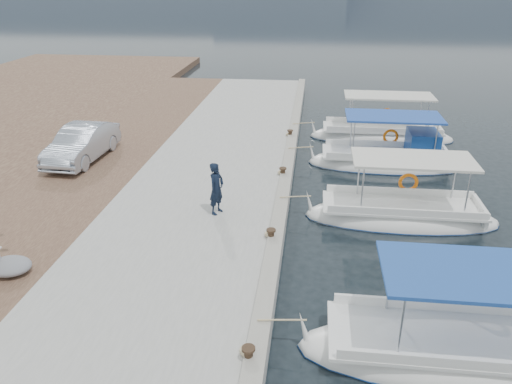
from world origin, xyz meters
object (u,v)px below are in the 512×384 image
fishing_caique_c (401,217)px  parked_car (82,143)px  fishing_caique_d (387,162)px  fishing_caique_e (381,137)px  fisherman (216,188)px  fishing_caique_b (466,356)px

fishing_caique_c → parked_car: (-12.45, 3.14, 1.09)m
fishing_caique_d → fishing_caique_e: bearing=87.6°
fishing_caique_e → fisherman: fishing_caique_e is taller
fishing_caique_d → fishing_caique_e: size_ratio=0.92×
fishing_caique_c → fisherman: bearing=-169.5°
fishing_caique_b → parked_car: bearing=143.0°
fishing_caique_b → fishing_caique_c: bearing=93.7°
fishing_caique_b → fishing_caique_d: size_ratio=1.11×
fishing_caique_c → fishing_caique_e: size_ratio=0.91×
parked_car → fishing_caique_b: bearing=-34.4°
fishing_caique_d → fisherman: (-6.19, -6.34, 1.16)m
fishing_caique_e → parked_car: fishing_caique_e is taller
parked_car → fishing_caique_d: bearing=12.0°
fishing_caique_c → fishing_caique_e: (0.33, 9.04, -0.00)m
fishing_caique_d → parked_car: 12.84m
fishing_caique_d → fishing_caique_e: same height
fishing_caique_c → fisherman: 6.24m
fishing_caique_e → parked_car: size_ratio=1.63×
fishing_caique_b → fisherman: 8.52m
fishing_caique_b → parked_car: size_ratio=1.67×
fishing_caique_c → fishing_caique_d: size_ratio=0.98×
fishing_caique_b → fishing_caique_e: (-0.09, 15.62, 0.00)m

